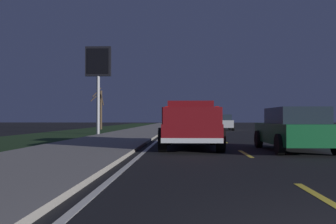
# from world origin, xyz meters

# --- Properties ---
(ground) EXTENTS (144.00, 144.00, 0.00)m
(ground) POSITION_xyz_m (27.00, 0.00, 0.00)
(ground) COLOR black
(sidewalk_shoulder) EXTENTS (108.00, 4.00, 0.12)m
(sidewalk_shoulder) POSITION_xyz_m (27.00, 5.70, 0.06)
(sidewalk_shoulder) COLOR gray
(sidewalk_shoulder) RESTS_ON ground
(grass_verge) EXTENTS (108.00, 6.00, 0.01)m
(grass_verge) POSITION_xyz_m (27.00, 10.70, 0.00)
(grass_verge) COLOR #1E3819
(grass_verge) RESTS_ON ground
(lane_markings) EXTENTS (108.00, 3.54, 0.01)m
(lane_markings) POSITION_xyz_m (28.83, 2.55, 0.00)
(lane_markings) COLOR yellow
(lane_markings) RESTS_ON ground
(pickup_truck) EXTENTS (5.42, 2.29, 1.87)m
(pickup_truck) POSITION_xyz_m (11.72, 1.75, 0.91)
(pickup_truck) COLOR maroon
(pickup_truck) RESTS_ON ground
(sedan_green) EXTENTS (4.43, 2.08, 1.54)m
(sedan_green) POSITION_xyz_m (10.09, -1.88, 0.78)
(sedan_green) COLOR #14592D
(sedan_green) RESTS_ON ground
(sedan_silver) EXTENTS (4.43, 2.07, 1.54)m
(sedan_silver) POSITION_xyz_m (33.21, -1.76, 0.78)
(sedan_silver) COLOR #B2B5BA
(sedan_silver) RESTS_ON ground
(gas_price_sign) EXTENTS (0.27, 1.90, 6.48)m
(gas_price_sign) POSITION_xyz_m (23.60, 8.34, 4.85)
(gas_price_sign) COLOR #99999E
(gas_price_sign) RESTS_ON ground
(bare_tree_far) EXTENTS (0.97, 1.48, 4.45)m
(bare_tree_far) POSITION_xyz_m (35.26, 10.86, 2.24)
(bare_tree_far) COLOR #423323
(bare_tree_far) RESTS_ON ground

